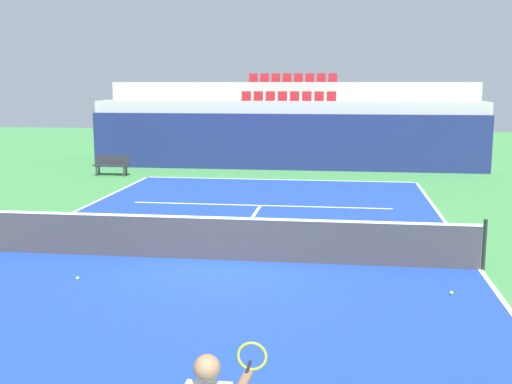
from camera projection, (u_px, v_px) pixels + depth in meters
ground_plane at (223, 260)px, 13.99m from camera, size 80.00×80.00×0.00m
court_surface at (223, 260)px, 13.99m from camera, size 11.00×24.00×0.01m
baseline_far at (278, 180)px, 25.66m from camera, size 11.00×0.10×0.00m
sideline_right at (480, 270)px, 13.26m from camera, size 0.10×24.00×0.00m
service_line_far at (261, 205)px, 20.24m from camera, size 8.26×0.10×0.00m
centre_service_line at (245, 228)px, 17.11m from camera, size 0.10×6.40×0.00m
back_wall at (285, 142)px, 28.45m from camera, size 17.80×0.30×2.51m
stands_tier_lower at (288, 134)px, 29.72m from camera, size 17.80×2.40×3.04m
stands_tier_upper at (292, 122)px, 31.99m from camera, size 17.80×2.40×3.91m
seating_row_lower at (288, 98)px, 29.54m from camera, size 4.42×0.44×0.44m
seating_row_upper at (293, 80)px, 31.74m from camera, size 4.42×0.44×0.44m
tennis_net at (223, 238)px, 13.90m from camera, size 11.08×0.08×1.07m
player_bench at (112, 164)px, 26.79m from camera, size 1.50×0.40×0.85m
tennis_ball_0 at (451, 293)px, 11.69m from camera, size 0.07×0.07×0.07m
tennis_ball_1 at (78, 278)px, 12.56m from camera, size 0.07×0.07×0.07m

